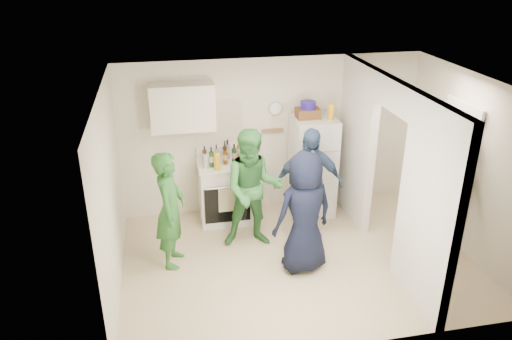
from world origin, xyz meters
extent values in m
plane|color=#C7B28C|center=(0.00, 0.00, 0.00)|extent=(4.80, 4.80, 0.00)
plane|color=silver|center=(0.00, 1.70, 1.25)|extent=(4.80, 0.00, 4.80)
plane|color=silver|center=(0.00, -1.70, 1.25)|extent=(4.80, 0.00, 4.80)
plane|color=silver|center=(-2.40, 0.00, 1.25)|extent=(0.00, 3.40, 3.40)
plane|color=silver|center=(2.40, 0.00, 1.25)|extent=(0.00, 3.40, 3.40)
plane|color=white|center=(0.00, 0.00, 2.50)|extent=(4.80, 4.80, 0.00)
cube|color=silver|center=(1.20, 1.10, 1.25)|extent=(0.12, 1.20, 2.50)
cube|color=silver|center=(1.20, -1.10, 1.25)|extent=(0.12, 1.20, 2.50)
cube|color=silver|center=(1.20, 0.00, 2.30)|extent=(0.12, 1.00, 0.40)
cube|color=white|center=(-0.83, 1.37, 0.48)|extent=(0.81, 0.67, 0.97)
cube|color=silver|center=(-1.40, 1.52, 1.85)|extent=(0.95, 0.34, 0.70)
cube|color=silver|center=(0.59, 1.34, 0.80)|extent=(0.66, 0.64, 1.61)
cube|color=brown|center=(0.49, 1.39, 1.68)|extent=(0.35, 0.25, 0.15)
cylinder|color=#25148C|center=(0.49, 1.39, 1.81)|extent=(0.24, 0.24, 0.11)
cylinder|color=#FFB115|center=(0.81, 1.24, 1.73)|extent=(0.09, 0.09, 0.25)
cylinder|color=white|center=(0.05, 1.68, 1.70)|extent=(0.22, 0.02, 0.22)
cube|color=olive|center=(0.00, 1.65, 1.35)|extent=(0.35, 0.08, 0.03)
cube|color=black|center=(2.38, 0.20, 1.65)|extent=(0.03, 0.70, 0.80)
cube|color=white|center=(2.36, 0.20, 1.65)|extent=(0.04, 0.76, 0.86)
cube|color=white|center=(2.34, 0.20, 2.00)|extent=(0.04, 0.82, 0.18)
cylinder|color=yellow|center=(-0.95, 1.15, 1.09)|extent=(0.09, 0.09, 0.25)
cylinder|color=red|center=(-0.61, 1.17, 1.03)|extent=(0.09, 0.09, 0.12)
imported|color=#2E6729|center=(-1.70, 0.29, 0.82)|extent=(0.52, 0.67, 1.64)
imported|color=#35783E|center=(-0.53, 0.56, 0.88)|extent=(0.93, 0.77, 1.76)
imported|color=#3B5282|center=(0.29, 0.59, 0.86)|extent=(1.04, 0.50, 1.73)
imported|color=black|center=(0.01, -0.17, 0.84)|extent=(0.92, 0.71, 1.68)
imported|color=black|center=(2.05, 0.03, 0.97)|extent=(0.98, 1.38, 1.93)
cylinder|color=maroon|center=(-1.11, 1.49, 1.09)|extent=(0.07, 0.07, 0.25)
cylinder|color=#27521B|center=(-1.02, 1.28, 1.12)|extent=(0.07, 0.07, 0.32)
cylinder|color=#9CA4A9|center=(-0.92, 1.52, 1.09)|extent=(0.06, 0.06, 0.26)
cylinder|color=#56400F|center=(-0.81, 1.34, 1.11)|extent=(0.07, 0.07, 0.29)
cylinder|color=#9AA1AA|center=(-0.74, 1.56, 1.12)|extent=(0.08, 0.08, 0.31)
cylinder|color=#153A1F|center=(-0.66, 1.39, 1.12)|extent=(0.08, 0.08, 0.30)
cylinder|color=olive|center=(-0.56, 1.53, 1.12)|extent=(0.06, 0.06, 0.31)
cylinder|color=#AAAEB6|center=(-1.12, 1.25, 1.12)|extent=(0.07, 0.07, 0.30)
cylinder|color=#55230E|center=(-0.79, 1.47, 1.13)|extent=(0.06, 0.06, 0.33)
cylinder|color=#1A4D24|center=(-0.52, 1.28, 1.12)|extent=(0.07, 0.07, 0.31)
camera|label=1|loc=(-1.72, -5.64, 3.99)|focal=35.00mm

